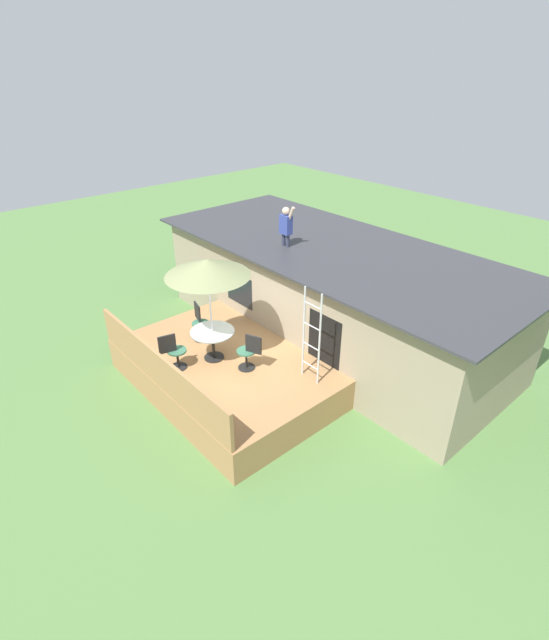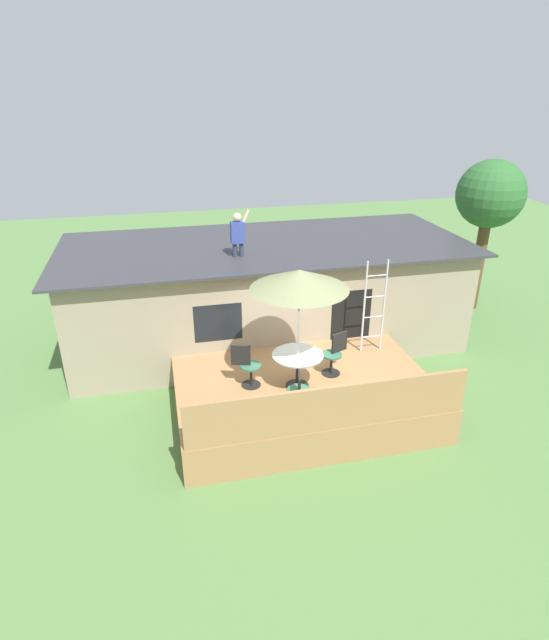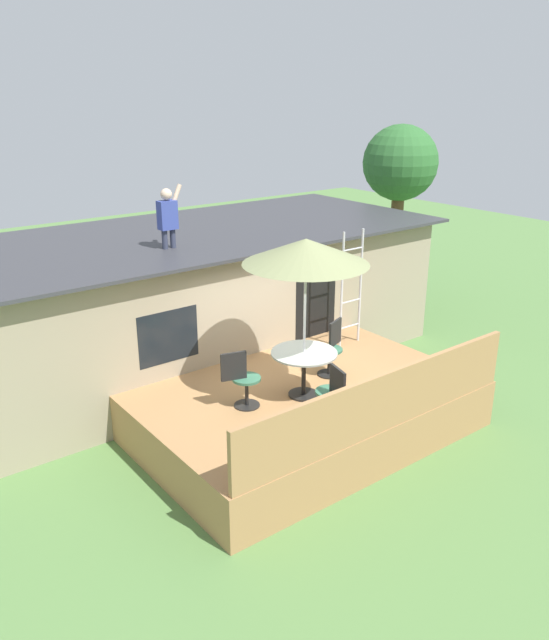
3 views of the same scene
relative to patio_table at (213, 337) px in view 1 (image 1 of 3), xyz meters
name	(u,v)px [view 1 (image 1 of 3)]	position (x,y,z in m)	size (l,w,h in m)	color
ground_plane	(229,384)	(0.19, 0.25, -1.39)	(40.00, 40.00, 0.00)	#567F42
house	(331,293)	(0.20, 3.85, -0.01)	(10.50, 4.50, 2.74)	gray
deck	(228,371)	(0.19, 0.25, -0.99)	(5.34, 3.67, 0.80)	#A87A4C
deck_railing	(159,370)	(0.19, -1.53, -0.14)	(5.24, 0.08, 0.90)	#A87A4C
patio_table	(213,337)	(0.00, 0.00, 0.00)	(1.04, 1.04, 0.74)	black
patio_umbrella	(207,268)	(0.00, 0.00, 1.76)	(1.90, 1.90, 2.54)	silver
step_ladder	(311,336)	(2.10, 1.15, 0.51)	(0.52, 0.04, 2.20)	silver
person_figure	(286,224)	(-0.68, 2.93, 1.96)	(0.47, 0.20, 1.11)	#33384C
patio_chair_left	(200,322)	(-0.99, 0.28, -0.13)	(0.61, 0.44, 0.92)	black
patio_chair_right	(249,352)	(0.91, 0.36, -0.13)	(0.60, 0.44, 0.92)	black
patio_chair_near	(174,352)	(-0.23, -0.92, -0.13)	(0.44, 0.61, 0.92)	black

